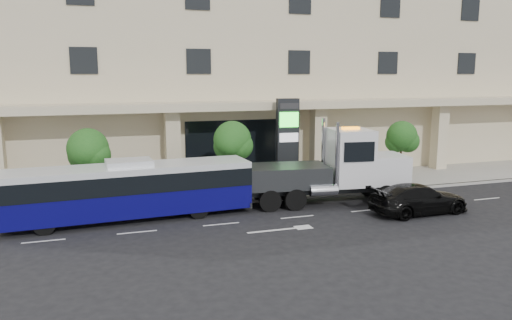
{
  "coord_description": "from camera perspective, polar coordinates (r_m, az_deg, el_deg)",
  "views": [
    {
      "loc": [
        -9.66,
        -24.2,
        7.21
      ],
      "look_at": [
        -1.07,
        2.0,
        2.44
      ],
      "focal_mm": 35.0,
      "sensor_mm": 36.0,
      "label": 1
    }
  ],
  "objects": [
    {
      "name": "tree_mid",
      "position": [
        29.11,
        -2.67,
        2.0
      ],
      "size": [
        2.28,
        2.2,
        4.38
      ],
      "color": "#422B19",
      "rests_on": "sidewalk"
    },
    {
      "name": "city_bus",
      "position": [
        25.58,
        -14.19,
        -3.27
      ],
      "size": [
        12.15,
        3.19,
        3.05
      ],
      "rotation": [
        0.0,
        0.0,
        0.05
      ],
      "color": "black",
      "rests_on": "ground"
    },
    {
      "name": "signage_pylon",
      "position": [
        31.42,
        3.61,
        2.05
      ],
      "size": [
        1.42,
        0.62,
        5.56
      ],
      "rotation": [
        0.0,
        0.0,
        -0.08
      ],
      "color": "black",
      "rests_on": "sidewalk"
    },
    {
      "name": "tree_right",
      "position": [
        34.03,
        16.36,
        2.37
      ],
      "size": [
        2.1,
        2.0,
        4.04
      ],
      "color": "#422B19",
      "rests_on": "sidewalk"
    },
    {
      "name": "tree_left",
      "position": [
        28.1,
        -18.59,
        0.91
      ],
      "size": [
        2.27,
        2.2,
        4.22
      ],
      "color": "#422B19",
      "rests_on": "sidewalk"
    },
    {
      "name": "tow_truck",
      "position": [
        28.3,
        8.88,
        -1.05
      ],
      "size": [
        10.41,
        3.66,
        4.71
      ],
      "rotation": [
        0.0,
        0.0,
        -0.13
      ],
      "color": "#2D3033",
      "rests_on": "ground"
    },
    {
      "name": "curb",
      "position": [
        28.83,
        2.03,
        -4.52
      ],
      "size": [
        120.0,
        0.3,
        0.15
      ],
      "primitive_type": "cube",
      "color": "gray",
      "rests_on": "ground"
    },
    {
      "name": "sidewalk",
      "position": [
        31.58,
        0.15,
        -3.24
      ],
      "size": [
        120.0,
        6.0,
        0.15
      ],
      "primitive_type": "cube",
      "color": "gray",
      "rests_on": "ground"
    },
    {
      "name": "ground",
      "position": [
        27.04,
        3.5,
        -5.67
      ],
      "size": [
        120.0,
        120.0,
        0.0
      ],
      "primitive_type": "plane",
      "color": "black",
      "rests_on": "ground"
    },
    {
      "name": "convention_center",
      "position": [
        40.88,
        -4.56,
        13.66
      ],
      "size": [
        60.0,
        17.6,
        20.0
      ],
      "color": "beige",
      "rests_on": "ground"
    },
    {
      "name": "black_sedan",
      "position": [
        27.46,
        18.09,
        -4.23
      ],
      "size": [
        5.45,
        2.39,
        1.56
      ],
      "primitive_type": "imported",
      "rotation": [
        0.0,
        0.0,
        1.61
      ],
      "color": "black",
      "rests_on": "ground"
    }
  ]
}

